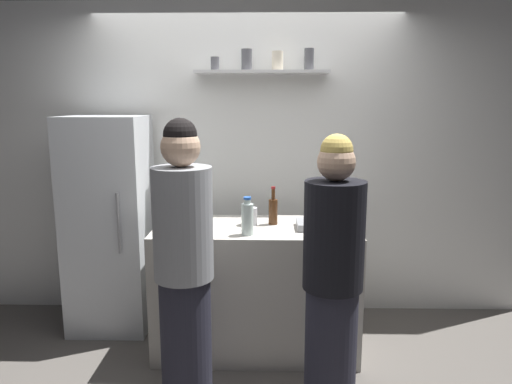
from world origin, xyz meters
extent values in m
cube|color=white|center=(0.00, 1.25, 1.30)|extent=(4.80, 0.10, 2.60)
cube|color=silver|center=(0.12, 1.09, 2.03)|extent=(1.06, 0.22, 0.02)
cylinder|color=#4C4C51|center=(-0.25, 1.09, 2.10)|extent=(0.07, 0.07, 0.10)
cylinder|color=#4C4C51|center=(0.00, 1.09, 2.13)|extent=(0.08, 0.08, 0.16)
cylinder|color=beige|center=(0.24, 1.09, 2.12)|extent=(0.09, 0.09, 0.15)
cylinder|color=#4C4C51|center=(0.49, 1.09, 2.13)|extent=(0.08, 0.08, 0.17)
cube|color=silver|center=(-1.08, 0.85, 0.85)|extent=(0.61, 0.57, 1.70)
cylinder|color=#99999E|center=(-0.91, 0.55, 0.93)|extent=(0.02, 0.02, 0.45)
cube|color=#B7B2A8|center=(0.09, 0.51, 0.46)|extent=(1.44, 0.68, 0.93)
cube|color=gray|center=(0.55, 0.47, 0.95)|extent=(0.34, 0.24, 0.05)
cylinder|color=#B2B2B7|center=(0.04, 0.55, 0.99)|extent=(0.10, 0.10, 0.13)
cylinder|color=silver|center=(0.03, 0.58, 1.05)|extent=(0.01, 0.01, 0.16)
cylinder|color=silver|center=(0.04, 0.55, 1.06)|extent=(0.01, 0.03, 0.18)
cylinder|color=silver|center=(0.04, 0.58, 1.05)|extent=(0.02, 0.01, 0.16)
cylinder|color=silver|center=(0.04, 0.55, 1.05)|extent=(0.01, 0.01, 0.17)
cylinder|color=#B2BFB2|center=(-0.28, 0.72, 1.02)|extent=(0.07, 0.07, 0.19)
cylinder|color=#B2BFB2|center=(-0.28, 0.72, 1.17)|extent=(0.03, 0.03, 0.09)
cylinder|color=#333333|center=(-0.28, 0.72, 1.22)|extent=(0.03, 0.03, 0.02)
cylinder|color=#472814|center=(0.21, 0.57, 1.02)|extent=(0.07, 0.07, 0.18)
cylinder|color=#472814|center=(0.21, 0.57, 1.15)|extent=(0.03, 0.03, 0.08)
cylinder|color=maroon|center=(0.21, 0.57, 1.20)|extent=(0.03, 0.03, 0.02)
cylinder|color=silver|center=(0.03, 0.29, 1.03)|extent=(0.08, 0.08, 0.21)
cylinder|color=silver|center=(0.03, 0.29, 1.15)|extent=(0.04, 0.04, 0.03)
cylinder|color=blue|center=(0.03, 0.29, 1.18)|extent=(0.05, 0.05, 0.02)
cylinder|color=#262633|center=(-0.31, -0.20, 0.40)|extent=(0.30, 0.30, 0.81)
cylinder|color=gray|center=(-0.31, -0.20, 1.13)|extent=(0.34, 0.34, 0.64)
sphere|color=#D8AD8C|center=(-0.31, -0.20, 1.56)|extent=(0.22, 0.22, 0.22)
sphere|color=black|center=(-0.31, -0.20, 1.63)|extent=(0.19, 0.19, 0.19)
cylinder|color=#262633|center=(0.54, -0.24, 0.39)|extent=(0.30, 0.30, 0.77)
cylinder|color=black|center=(0.54, -0.24, 1.08)|extent=(0.34, 0.34, 0.61)
sphere|color=#D8AD8C|center=(0.54, -0.24, 1.49)|extent=(0.21, 0.21, 0.21)
sphere|color=#D8B759|center=(0.54, -0.24, 1.55)|extent=(0.18, 0.18, 0.18)
camera|label=1|loc=(0.16, -2.80, 1.81)|focal=33.63mm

